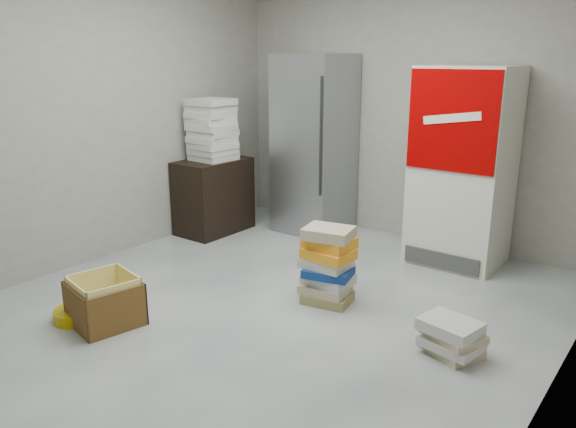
% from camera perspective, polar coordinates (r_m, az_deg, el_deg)
% --- Properties ---
extents(ground, '(5.00, 5.00, 0.00)m').
position_cam_1_polar(ground, '(4.25, -3.92, -10.54)').
color(ground, beige).
rests_on(ground, ground).
extents(room_shell, '(4.04, 5.04, 2.82)m').
position_cam_1_polar(room_shell, '(3.81, -4.44, 14.45)').
color(room_shell, '#9F9B8F').
rests_on(room_shell, ground).
extents(steel_fridge, '(0.70, 0.72, 1.90)m').
position_cam_1_polar(steel_fridge, '(6.12, 2.71, 7.03)').
color(steel_fridge, '#A3A6AA').
rests_on(steel_fridge, ground).
extents(coke_cooler, '(0.80, 0.73, 1.80)m').
position_cam_1_polar(coke_cooler, '(5.38, 17.34, 4.59)').
color(coke_cooler, silver).
rests_on(coke_cooler, ground).
extents(wood_shelf, '(0.50, 0.80, 0.80)m').
position_cam_1_polar(wood_shelf, '(6.20, -7.56, 1.83)').
color(wood_shelf, black).
rests_on(wood_shelf, ground).
extents(supply_box_stack, '(0.44, 0.44, 0.65)m').
position_cam_1_polar(supply_box_stack, '(6.06, -7.74, 8.48)').
color(supply_box_stack, silver).
rests_on(supply_box_stack, wood_shelf).
extents(phonebook_stack_main, '(0.43, 0.36, 0.62)m').
position_cam_1_polar(phonebook_stack_main, '(4.41, 4.06, -5.19)').
color(phonebook_stack_main, olive).
rests_on(phonebook_stack_main, ground).
extents(phonebook_stack_side, '(0.45, 0.41, 0.24)m').
position_cam_1_polar(phonebook_stack_side, '(3.88, 16.25, -11.92)').
color(phonebook_stack_side, tan).
rests_on(phonebook_stack_side, ground).
extents(cardboard_box, '(0.53, 0.53, 0.36)m').
position_cam_1_polar(cardboard_box, '(4.32, -18.07, -8.74)').
color(cardboard_box, yellow).
rests_on(cardboard_box, ground).
extents(bucket_lid, '(0.37, 0.37, 0.09)m').
position_cam_1_polar(bucket_lid, '(4.49, -20.73, -9.50)').
color(bucket_lid, '#BE9A07').
rests_on(bucket_lid, ground).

